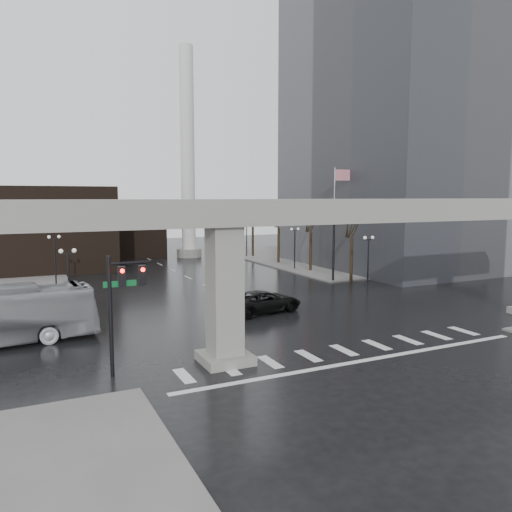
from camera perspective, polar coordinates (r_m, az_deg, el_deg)
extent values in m
plane|color=black|center=(30.56, 8.89, -10.08)|extent=(160.00, 160.00, 0.00)
cube|color=slate|center=(74.18, 9.70, -0.07)|extent=(28.00, 36.00, 0.15)
cube|color=gray|center=(29.27, 9.18, 5.09)|extent=(48.00, 2.20, 1.40)
cube|color=gray|center=(26.42, -3.61, -4.52)|extent=(1.60, 1.60, 7.30)
cube|color=gray|center=(27.29, -3.56, -11.54)|extent=(2.60, 2.60, 0.50)
cube|color=#5D5D62|center=(68.18, 16.58, 16.81)|extent=(22.00, 26.00, 42.00)
cube|color=black|center=(66.19, -23.31, 2.93)|extent=(16.00, 14.00, 10.00)
cube|color=black|center=(77.58, -14.71, 3.01)|extent=(10.00, 10.00, 8.00)
cylinder|color=silver|center=(73.87, -7.83, 11.53)|extent=(2.00, 2.00, 30.00)
cylinder|color=gray|center=(74.07, -7.65, 0.36)|extent=(3.60, 3.60, 1.20)
cylinder|color=black|center=(52.23, 8.86, 1.42)|extent=(0.24, 0.24, 8.00)
cylinder|color=black|center=(48.88, 3.10, 4.88)|extent=(12.00, 0.18, 0.18)
cube|color=black|center=(50.41, 6.10, 4.17)|extent=(0.35, 0.30, 1.00)
cube|color=black|center=(48.66, 2.58, 4.11)|extent=(0.35, 0.30, 1.00)
cube|color=black|center=(47.11, -1.18, 4.03)|extent=(0.35, 0.30, 1.00)
sphere|color=#FF0C05|center=(50.25, 6.21, 4.50)|extent=(0.20, 0.20, 0.20)
cube|color=#0C5829|center=(51.20, 7.54, 4.70)|extent=(1.80, 0.05, 0.35)
cube|color=#0C5829|center=(47.95, 1.00, 4.61)|extent=(1.80, 0.05, 0.35)
cylinder|color=black|center=(25.51, -16.28, -6.69)|extent=(0.20, 0.20, 6.00)
cylinder|color=black|center=(25.22, -14.24, -0.77)|extent=(2.00, 0.14, 0.14)
cube|color=black|center=(25.23, -15.09, -2.28)|extent=(0.35, 0.30, 1.00)
cube|color=black|center=(25.43, -12.87, -2.15)|extent=(0.35, 0.30, 1.00)
cube|color=#0C5829|center=(25.27, -15.29, -3.08)|extent=(1.60, 0.05, 0.30)
cylinder|color=silver|center=(55.96, 8.90, 3.82)|extent=(0.12, 0.12, 12.00)
cube|color=red|center=(56.51, 9.85, 9.11)|extent=(2.00, 0.03, 1.20)
cylinder|color=black|center=(48.98, 12.69, -0.91)|extent=(0.14, 0.14, 4.80)
cube|color=black|center=(48.73, 12.76, 1.83)|extent=(0.90, 0.06, 0.06)
sphere|color=silver|center=(48.44, 12.35, 2.05)|extent=(0.32, 0.32, 0.32)
sphere|color=silver|center=(48.99, 13.18, 2.08)|extent=(0.32, 0.32, 0.32)
cylinder|color=black|center=(60.50, 4.45, 0.68)|extent=(0.14, 0.14, 4.80)
cube|color=black|center=(60.29, 4.47, 2.90)|extent=(0.90, 0.06, 0.06)
sphere|color=silver|center=(60.06, 4.10, 3.08)|extent=(0.32, 0.32, 0.32)
sphere|color=silver|center=(60.51, 4.84, 3.10)|extent=(0.32, 0.32, 0.32)
cylinder|color=black|center=(72.89, -1.08, 1.74)|extent=(0.14, 0.14, 4.80)
cube|color=black|center=(72.72, -1.08, 3.59)|extent=(0.90, 0.06, 0.06)
sphere|color=silver|center=(72.52, -1.41, 3.73)|extent=(0.32, 0.32, 0.32)
sphere|color=silver|center=(72.90, -0.76, 3.75)|extent=(0.32, 0.32, 0.32)
cylinder|color=black|center=(38.70, -20.58, -3.20)|extent=(0.14, 0.14, 4.80)
cube|color=black|center=(38.38, -20.73, 0.26)|extent=(0.90, 0.06, 0.06)
sphere|color=silver|center=(38.32, -21.41, 0.52)|extent=(0.32, 0.32, 0.32)
sphere|color=silver|center=(38.40, -20.07, 0.59)|extent=(0.32, 0.32, 0.32)
cylinder|color=black|center=(52.52, -21.97, -0.73)|extent=(0.14, 0.14, 4.80)
cube|color=black|center=(52.28, -22.08, 1.83)|extent=(0.90, 0.06, 0.06)
sphere|color=silver|center=(52.24, -22.58, 2.02)|extent=(0.32, 0.32, 0.32)
sphere|color=silver|center=(52.30, -21.60, 2.07)|extent=(0.32, 0.32, 0.32)
cylinder|color=black|center=(66.41, -22.77, 0.72)|extent=(0.14, 0.14, 4.80)
cube|color=black|center=(66.23, -22.87, 2.74)|extent=(0.90, 0.06, 0.06)
sphere|color=silver|center=(66.20, -23.27, 2.89)|extent=(0.32, 0.32, 0.32)
sphere|color=silver|center=(66.24, -22.49, 2.93)|extent=(0.32, 0.32, 0.32)
cylinder|color=black|center=(52.75, 10.84, -0.46)|extent=(0.34, 0.34, 4.55)
cylinder|color=black|center=(52.42, 10.94, 3.60)|extent=(0.12, 1.52, 2.98)
cylinder|color=black|center=(52.93, 11.20, 3.37)|extent=(0.83, 1.14, 2.51)
cylinder|color=black|center=(59.32, 6.25, 0.47)|extent=(0.34, 0.34, 4.66)
cylinder|color=black|center=(59.02, 6.30, 4.16)|extent=(0.12, 1.55, 3.05)
cylinder|color=black|center=(59.51, 6.58, 3.95)|extent=(0.85, 1.16, 2.57)
cylinder|color=black|center=(66.20, 2.59, 1.20)|extent=(0.34, 0.34, 4.76)
cylinder|color=black|center=(65.93, 2.61, 4.59)|extent=(0.12, 1.59, 3.11)
cylinder|color=black|center=(66.40, 2.89, 4.39)|extent=(0.86, 1.18, 2.62)
cylinder|color=black|center=(73.31, -0.37, 1.80)|extent=(0.34, 0.34, 4.87)
cylinder|color=black|center=(73.07, -0.37, 4.92)|extent=(0.12, 1.62, 3.18)
cylinder|color=black|center=(73.51, -0.10, 4.74)|extent=(0.88, 1.20, 2.68)
cylinder|color=black|center=(80.58, -2.80, 2.28)|extent=(0.34, 0.34, 4.97)
cylinder|color=black|center=(80.36, -2.82, 5.18)|extent=(0.12, 1.65, 3.25)
cylinder|color=black|center=(80.80, -2.56, 5.01)|extent=(0.89, 1.23, 2.74)
imported|color=black|center=(38.37, 0.86, -5.20)|extent=(6.46, 3.68, 1.70)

